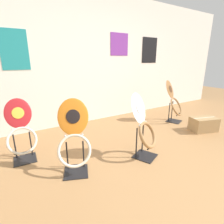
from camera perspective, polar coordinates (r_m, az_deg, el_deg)
name	(u,v)px	position (r m, az deg, el deg)	size (l,w,h in m)	color
ground_plane	(195,179)	(2.33, 25.55, -19.21)	(14.00, 14.00, 0.00)	#A37547
wall_back	(95,60)	(3.81, -5.62, 16.65)	(8.00, 0.07, 2.60)	silver
toilet_seat_display_white_plain	(144,127)	(2.40, 10.48, -4.98)	(0.47, 0.46, 0.89)	black
toilet_seat_display_crimson_swirl	(21,132)	(2.60, -27.61, -5.76)	(0.38, 0.38, 0.82)	black
toilet_seat_display_woodgrain	(174,102)	(3.98, 19.59, 3.02)	(0.49, 0.50, 0.89)	black
toilet_seat_display_orange_sun	(74,139)	(2.10, -12.27, -8.59)	(0.48, 0.47, 0.87)	black
storage_box	(204,124)	(3.74, 27.72, -3.54)	(0.53, 0.42, 0.26)	#A37F51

